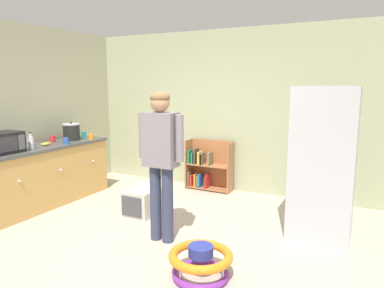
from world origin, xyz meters
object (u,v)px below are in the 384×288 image
object	(u,v)px
banana_bunch	(47,144)
white_cup	(30,143)
clear_bottle	(31,142)
orange_cup	(91,137)
refrigerator	(323,162)
pet_carrier	(143,201)
teal_cup	(84,134)
bookshelf	(207,168)
standing_person	(161,152)
microwave	(1,143)
blue_cup	(66,141)
red_cup	(53,139)
baby_walker	(201,262)
crock_pot	(71,132)
kitchen_counter	(46,175)

from	to	relation	value
banana_bunch	white_cup	xyz separation A→B (m)	(-0.16, -0.15, 0.02)
clear_bottle	orange_cup	xyz separation A→B (m)	(0.11, 1.07, -0.05)
orange_cup	refrigerator	bearing A→B (deg)	-0.66
pet_carrier	teal_cup	size ratio (longest dim) A/B	5.81
banana_bunch	bookshelf	bearing A→B (deg)	44.97
bookshelf	orange_cup	world-z (taller)	orange_cup
standing_person	white_cup	xyz separation A→B (m)	(-2.35, 0.16, -0.10)
microwave	blue_cup	size ratio (longest dim) A/B	5.05
microwave	clear_bottle	xyz separation A→B (m)	(0.10, 0.37, -0.04)
standing_person	red_cup	distance (m)	2.47
baby_walker	clear_bottle	distance (m)	3.04
blue_cup	microwave	bearing A→B (deg)	-99.88
standing_person	pet_carrier	distance (m)	1.28
baby_walker	red_cup	bearing A→B (deg)	159.98
refrigerator	blue_cup	distance (m)	3.70
white_cup	crock_pot	bearing A→B (deg)	83.62
microwave	bookshelf	bearing A→B (deg)	53.55
blue_cup	red_cup	world-z (taller)	same
baby_walker	white_cup	distance (m)	3.28
blue_cup	teal_cup	xyz separation A→B (m)	(-0.28, 0.67, 0.00)
microwave	banana_bunch	world-z (taller)	microwave
standing_person	white_cup	world-z (taller)	standing_person
crock_pot	microwave	bearing A→B (deg)	-88.23
blue_cup	teal_cup	world-z (taller)	same
red_cup	microwave	bearing A→B (deg)	-80.36
kitchen_counter	teal_cup	bearing A→B (deg)	96.16
white_cup	red_cup	xyz separation A→B (m)	(-0.05, 0.45, 0.00)
baby_walker	pet_carrier	world-z (taller)	pet_carrier
banana_bunch	blue_cup	distance (m)	0.28
bookshelf	crock_pot	world-z (taller)	crock_pot
refrigerator	teal_cup	bearing A→B (deg)	176.86
baby_walker	red_cup	world-z (taller)	red_cup
standing_person	baby_walker	bearing A→B (deg)	-35.26
pet_carrier	crock_pot	size ratio (longest dim) A/B	1.85
pet_carrier	banana_bunch	world-z (taller)	banana_bunch
banana_bunch	clear_bottle	bearing A→B (deg)	-78.07
bookshelf	kitchen_counter	bearing A→B (deg)	-135.80
crock_pot	standing_person	bearing A→B (deg)	-21.38
standing_person	bookshelf	bearing A→B (deg)	100.54
baby_walker	crock_pot	distance (m)	3.45
pet_carrier	microwave	bearing A→B (deg)	-146.78
clear_bottle	white_cup	bearing A→B (deg)	143.52
microwave	standing_person	bearing A→B (deg)	9.54
white_cup	bookshelf	bearing A→B (deg)	44.92
standing_person	white_cup	size ratio (longest dim) A/B	18.14
baby_walker	clear_bottle	bearing A→B (deg)	169.61
crock_pot	orange_cup	world-z (taller)	crock_pot
white_cup	orange_cup	world-z (taller)	same
refrigerator	orange_cup	world-z (taller)	refrigerator
kitchen_counter	standing_person	distance (m)	2.34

